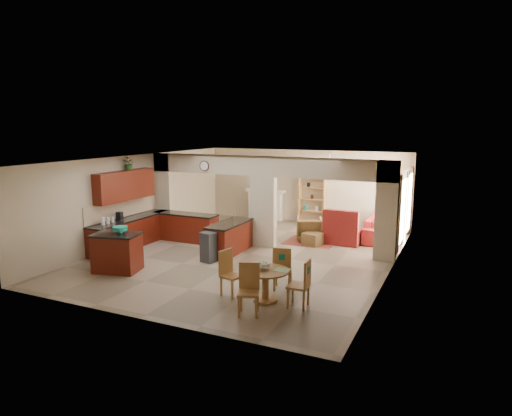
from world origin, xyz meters
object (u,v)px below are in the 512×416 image
at_px(armchair, 309,229).
at_px(kitchen_island, 117,252).
at_px(dining_table, 265,280).
at_px(sofa, 385,228).

bearing_deg(armchair, kitchen_island, 36.70).
distance_m(dining_table, armchair, 5.49).
xyz_separation_m(dining_table, armchair, (-0.80, 5.43, -0.10)).
height_order(kitchen_island, dining_table, kitchen_island).
bearing_deg(kitchen_island, armchair, 42.58).
distance_m(kitchen_island, armchair, 6.22).
relative_size(kitchen_island, dining_table, 1.28).
distance_m(dining_table, sofa, 6.83).
height_order(dining_table, sofa, sofa).
bearing_deg(armchair, dining_table, 79.38).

